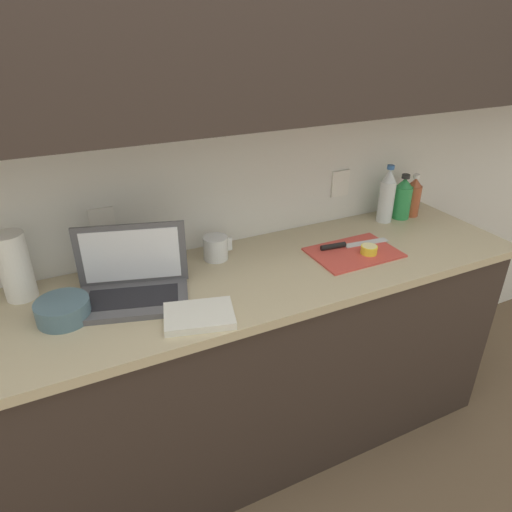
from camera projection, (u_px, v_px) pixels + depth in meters
ground_plane at (221, 453)px, 2.06m from camera, size 12.00×12.00×0.00m
wall_back at (179, 81)px, 1.51m from camera, size 5.20×0.38×2.60m
counter_unit at (211, 377)px, 1.84m from camera, size 2.55×0.59×0.89m
laptop at (133, 281)px, 1.54m from camera, size 0.42×0.32×0.24m
cutting_board at (354, 252)px, 1.85m from camera, size 0.35×0.24×0.01m
knife at (343, 245)px, 1.89m from camera, size 0.31×0.06×0.02m
lemon_half_cut at (369, 250)px, 1.83m from camera, size 0.07×0.07×0.04m
bottle_green_soda at (387, 196)px, 2.10m from camera, size 0.07×0.07×0.27m
bottle_oil_tall at (402, 198)px, 2.15m from camera, size 0.08×0.08×0.21m
bottle_water_clear at (413, 197)px, 2.17m from camera, size 0.07×0.07×0.20m
measuring_cup at (216, 248)px, 1.79m from camera, size 0.12×0.10×0.09m
bowl_white at (63, 310)px, 1.44m from camera, size 0.17×0.17×0.07m
paper_towel_roll at (15, 267)px, 1.51m from camera, size 0.10×0.10×0.24m
dish_towel at (199, 316)px, 1.45m from camera, size 0.25×0.21×0.02m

